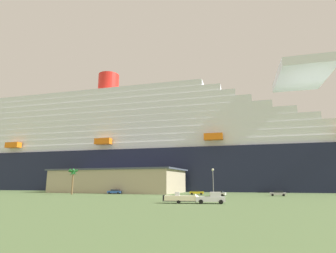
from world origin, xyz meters
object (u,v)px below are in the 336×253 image
(pickup_truck, at_px, (212,198))
(parked_car_blue_suv, at_px, (115,192))
(parked_car_silver_sedan, at_px, (278,193))
(parked_car_white_van, at_px, (218,193))
(parked_car_yellow_taxi, at_px, (196,192))
(small_boat_on_trailer, at_px, (184,198))
(street_lamp, at_px, (213,179))
(cruise_ship, at_px, (157,149))
(palm_tree, at_px, (73,174))

(pickup_truck, distance_m, parked_car_blue_suv, 51.38)
(parked_car_silver_sedan, xyz_separation_m, parked_car_white_van, (-17.34, -4.64, -0.00))
(parked_car_yellow_taxi, height_order, parked_car_blue_suv, same)
(small_boat_on_trailer, bearing_deg, pickup_truck, 9.53)
(street_lamp, bearing_deg, small_boat_on_trailer, -107.25)
(small_boat_on_trailer, relative_size, parked_car_silver_sedan, 1.82)
(street_lamp, relative_size, parked_car_white_van, 1.49)
(cruise_ship, relative_size, parked_car_yellow_taxi, 56.22)
(small_boat_on_trailer, bearing_deg, cruise_ship, 112.45)
(pickup_truck, xyz_separation_m, street_lamp, (-1.17, 12.41, 3.78))
(cruise_ship, height_order, pickup_truck, cruise_ship)
(street_lamp, height_order, parked_car_silver_sedan, street_lamp)
(cruise_ship, xyz_separation_m, parked_car_blue_suv, (-0.96, -43.50, -19.90))
(pickup_truck, xyz_separation_m, parked_car_yellow_taxi, (-9.85, 36.48, -0.21))
(parked_car_blue_suv, bearing_deg, parked_car_yellow_taxi, 5.14)
(cruise_ship, height_order, parked_car_yellow_taxi, cruise_ship)
(pickup_truck, xyz_separation_m, small_boat_on_trailer, (-5.30, -0.89, -0.08))
(parked_car_white_van, bearing_deg, palm_tree, -175.17)
(parked_car_silver_sedan, relative_size, parked_car_yellow_taxi, 0.99)
(small_boat_on_trailer, relative_size, parked_car_yellow_taxi, 1.81)
(palm_tree, relative_size, parked_car_yellow_taxi, 1.80)
(street_lamp, bearing_deg, parked_car_blue_suv, 150.15)
(cruise_ship, xyz_separation_m, parked_car_yellow_taxi, (27.79, -40.91, -19.90))
(small_boat_on_trailer, bearing_deg, palm_tree, 149.11)
(cruise_ship, distance_m, parked_car_silver_sedan, 70.68)
(small_boat_on_trailer, bearing_deg, parked_car_white_van, 84.15)
(small_boat_on_trailer, height_order, parked_car_white_van, small_boat_on_trailer)
(small_boat_on_trailer, distance_m, parked_car_silver_sedan, 41.30)
(palm_tree, xyz_separation_m, parked_car_silver_sedan, (65.82, 8.73, -5.87))
(parked_car_blue_suv, bearing_deg, palm_tree, -147.28)
(palm_tree, xyz_separation_m, parked_car_blue_suv, (11.98, 7.69, -5.87))
(small_boat_on_trailer, distance_m, palm_tree, 53.08)
(parked_car_blue_suv, distance_m, parked_car_white_van, 36.68)
(small_boat_on_trailer, relative_size, parked_car_blue_suv, 1.71)
(parked_car_silver_sedan, bearing_deg, palm_tree, -172.44)
(parked_car_yellow_taxi, relative_size, parked_car_white_van, 0.97)
(parked_car_yellow_taxi, distance_m, parked_car_blue_suv, 28.87)
(pickup_truck, height_order, street_lamp, street_lamp)
(cruise_ship, height_order, palm_tree, cruise_ship)
(parked_car_silver_sedan, height_order, parked_car_white_van, same)
(cruise_ship, bearing_deg, pickup_truck, -64.06)
(small_boat_on_trailer, xyz_separation_m, parked_car_silver_sedan, (20.54, 35.83, -0.12))
(cruise_ship, relative_size, street_lamp, 36.57)
(palm_tree, bearing_deg, pickup_truck, -27.39)
(cruise_ship, height_order, parked_car_silver_sedan, cruise_ship)
(street_lamp, xyz_separation_m, parked_car_yellow_taxi, (-8.68, 24.07, -4.00))
(small_boat_on_trailer, bearing_deg, street_lamp, 72.75)
(parked_car_silver_sedan, bearing_deg, parked_car_blue_suv, -178.89)
(palm_tree, relative_size, parked_car_blue_suv, 1.70)
(palm_tree, bearing_deg, small_boat_on_trailer, -30.89)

